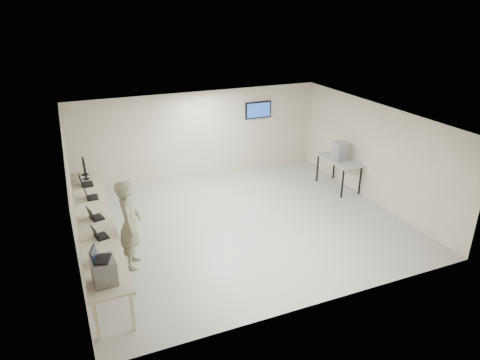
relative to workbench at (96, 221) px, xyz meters
name	(u,v)px	position (x,y,z in m)	size (l,w,h in m)	color
room	(243,172)	(3.62, 0.06, 0.58)	(8.01, 7.01, 2.81)	beige
workbench	(96,221)	(0.00, 0.00, 0.00)	(0.76, 6.00, 0.90)	beige
equipment_box	(104,271)	(-0.06, -2.53, 0.30)	(0.38, 0.44, 0.46)	gray
laptop_on_box	(99,257)	(-0.11, -2.53, 0.60)	(0.37, 0.39, 0.26)	black
laptop_0	(102,259)	(-0.05, -1.86, 0.14)	(0.36, 0.39, 0.26)	black
laptop_1	(98,234)	(-0.01, -0.92, 0.14)	(0.34, 0.38, 0.26)	black
laptop_2	(94,216)	(-0.02, -0.03, 0.14)	(0.37, 0.40, 0.27)	black
laptop_3	(90,196)	(-0.02, 1.10, 0.15)	(0.30, 0.36, 0.28)	black
laptop_4	(84,182)	(-0.08, 2.00, 0.15)	(0.33, 0.40, 0.31)	black
monitor_near	(85,171)	(-0.01, 2.40, 0.32)	(0.18, 0.41, 0.40)	black
monitor_far	(84,166)	(-0.01, 2.75, 0.35)	(0.20, 0.46, 0.45)	black
soldier	(130,224)	(0.65, -0.80, 0.18)	(0.73, 0.48, 2.00)	gray
side_table	(339,162)	(7.19, 1.00, 0.03)	(0.72, 1.55, 0.93)	#959595
storage_bins	(340,151)	(7.17, 1.00, 0.37)	(0.34, 0.38, 0.54)	#8C959C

